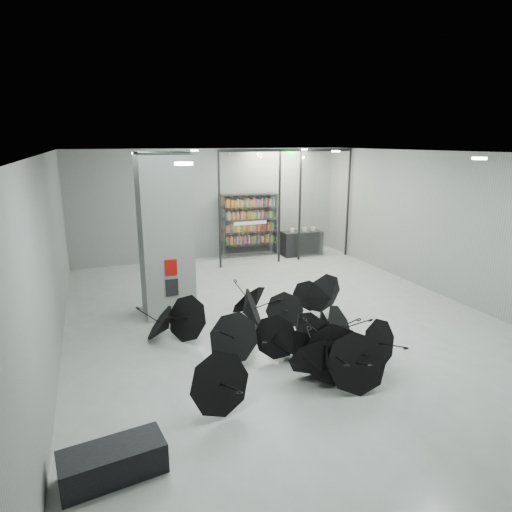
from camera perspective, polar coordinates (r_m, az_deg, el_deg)
name	(u,v)px	position (r m, az deg, el deg)	size (l,w,h in m)	color
room	(293,207)	(9.83, 4.76, 6.26)	(14.00, 14.02, 4.01)	gray
column	(165,236)	(11.14, -11.58, 2.59)	(1.20, 1.20, 4.00)	slate
fire_cabinet	(171,267)	(10.70, -10.86, -1.46)	(0.28, 0.04, 0.38)	#A50A07
info_panel	(172,288)	(10.85, -10.73, -4.00)	(0.30, 0.03, 0.42)	black
exit_sign	(291,154)	(15.55, 4.46, 12.91)	(0.30, 0.06, 0.15)	#0CE533
glass_partition	(287,201)	(15.86, 4.01, 7.01)	(5.06, 0.08, 4.00)	silver
bench	(113,462)	(6.62, -17.89, -23.86)	(1.32, 0.57, 0.43)	black
bookshelf	(250,225)	(16.80, -0.83, 3.99)	(2.13, 0.43, 2.35)	black
shop_counter	(302,243)	(17.09, 5.88, 1.65)	(1.54, 0.61, 0.92)	black
umbrella_cluster	(290,339)	(9.27, 4.44, -10.62)	(5.18, 4.95, 1.31)	black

